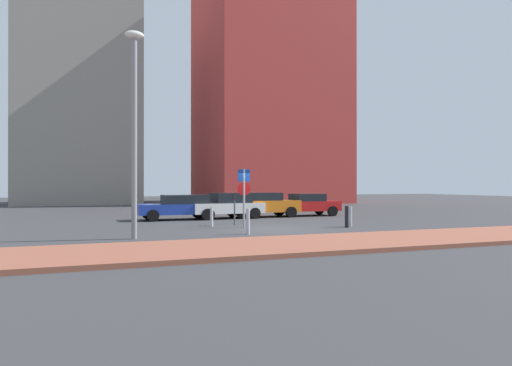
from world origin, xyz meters
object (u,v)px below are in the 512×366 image
parking_sign_post (244,191)px  traffic_bollard_mid (248,221)px  parked_car_blue (180,206)px  traffic_bollard_near (347,217)px  traffic_bollard_far (350,217)px  street_lamp (134,117)px  parked_car_white (227,205)px  parking_meter (235,205)px  parked_car_orange (261,204)px  traffic_bollard_edge (212,217)px  parked_car_red (306,204)px

parking_sign_post → traffic_bollard_mid: 3.14m
parked_car_blue → parking_sign_post: 6.23m
traffic_bollard_near → traffic_bollard_far: bearing=42.3°
street_lamp → traffic_bollard_mid: size_ratio=7.34×
parked_car_white → parking_meter: (-1.00, -4.31, 0.19)m
parking_meter → parked_car_orange: bearing=54.7°
traffic_bollard_mid → traffic_bollard_edge: size_ratio=1.14×
traffic_bollard_mid → parked_car_blue: bearing=95.9°
traffic_bollard_far → parked_car_orange: bearing=101.8°
parked_car_orange → parking_sign_post: parking_sign_post is taller
traffic_bollard_far → traffic_bollard_near: bearing=-137.7°
traffic_bollard_mid → traffic_bollard_far: size_ratio=1.11×
parked_car_blue → parked_car_red: 8.14m
traffic_bollard_mid → traffic_bollard_edge: bearing=95.7°
traffic_bollard_near → traffic_bollard_mid: bearing=-167.7°
parked_car_blue → parking_sign_post: bearing=-73.8°
parking_sign_post → parked_car_blue: bearing=106.2°
street_lamp → traffic_bollard_mid: street_lamp is taller
traffic_bollard_near → traffic_bollard_mid: traffic_bollard_mid is taller
parked_car_blue → traffic_bollard_edge: size_ratio=5.01×
parked_car_white → parked_car_orange: size_ratio=0.94×
parking_meter → street_lamp: street_lamp is taller
parking_meter → traffic_bollard_far: bearing=-30.7°
parked_car_white → traffic_bollard_far: bearing=-62.0°
parked_car_blue → parked_car_red: (8.13, 0.37, -0.02)m
parked_car_white → parking_sign_post: bearing=-100.4°
parking_sign_post → traffic_bollard_near: size_ratio=2.72×
parked_car_blue → street_lamp: (-3.52, -8.67, 3.69)m
traffic_bollard_far → parking_meter: bearing=149.3°
traffic_bollard_mid → parked_car_red: bearing=51.4°
street_lamp → parked_car_red: bearing=37.8°
parked_car_white → traffic_bollard_far: size_ratio=4.63×
parked_car_blue → street_lamp: bearing=-112.1°
parked_car_red → parking_sign_post: size_ratio=1.54×
parked_car_orange → traffic_bollard_far: size_ratio=4.93×
parking_meter → street_lamp: size_ratio=0.20×
parked_car_orange → parked_car_red: size_ratio=1.11×
parked_car_blue → traffic_bollard_mid: 8.75m
parking_sign_post → street_lamp: size_ratio=0.36×
parked_car_blue → parked_car_red: bearing=2.6°
parked_car_blue → parked_car_orange: bearing=3.1°
parked_car_white → parking_sign_post: parking_sign_post is taller
parked_car_white → street_lamp: (-6.32, -8.67, 3.67)m
parked_car_orange → parking_meter: 5.62m
traffic_bollard_near → traffic_bollard_far: size_ratio=1.06×
parked_car_blue → parking_meter: size_ratio=3.04×
parked_car_red → traffic_bollard_mid: size_ratio=4.02×
parking_sign_post → parking_meter: 1.77m
parked_car_blue → traffic_bollard_far: parked_car_blue is taller
traffic_bollard_near → traffic_bollard_edge: (-5.66, 2.78, -0.04)m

